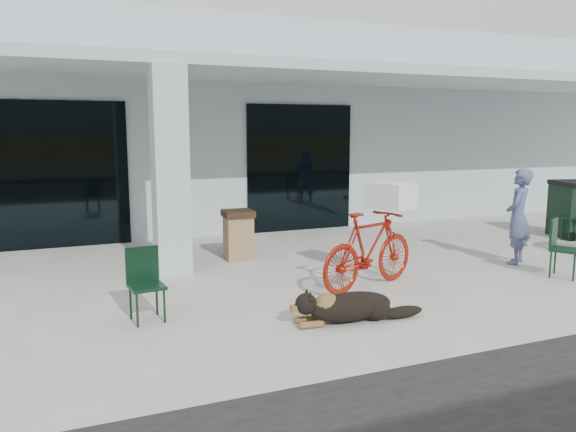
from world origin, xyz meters
name	(u,v)px	position (x,y,z in m)	size (l,w,h in m)	color
ground	(328,304)	(0.00, 0.00, 0.00)	(80.00, 80.00, 0.00)	beige
building	(182,127)	(0.00, 8.50, 2.25)	(22.00, 7.00, 4.50)	#ADBCC4
storefront_glass_left	(49,175)	(-3.20, 4.98, 1.35)	(2.80, 0.06, 2.70)	black
storefront_glass_right	(300,168)	(1.80, 4.98, 1.35)	(2.40, 0.06, 2.70)	black
column	(170,171)	(-1.50, 2.30, 1.56)	(0.50, 0.50, 3.12)	#ADBCC4
overhang	(238,70)	(0.00, 3.60, 3.21)	(22.00, 2.80, 0.18)	#ADBCC4
bicycle	(369,249)	(0.85, 0.44, 0.54)	(0.51, 1.80, 1.08)	maroon
laundry_basket	(391,195)	(1.28, 0.58, 1.26)	(0.59, 0.44, 0.35)	white
dog	(351,305)	(-0.05, -0.70, 0.20)	(1.18, 0.39, 0.39)	black
cup_near_dog	(356,300)	(0.32, -0.15, 0.05)	(0.08, 0.08, 0.11)	white
cafe_chair_near	(147,286)	(-2.20, 0.21, 0.42)	(0.38, 0.42, 0.84)	black
cafe_chair_far_a	(565,249)	(3.81, -0.20, 0.43)	(0.39, 0.43, 0.86)	black
cafe_chair_far_b	(576,217)	(6.36, 1.80, 0.47)	(0.42, 0.46, 0.94)	black
person	(518,217)	(3.81, 0.75, 0.78)	(0.57, 0.37, 1.56)	#465276
trash_receptacle	(238,235)	(-0.29, 2.80, 0.42)	(0.49, 0.49, 0.84)	olive
wheeled_bin	(574,209)	(6.59, 2.05, 0.57)	(0.71, 0.90, 1.15)	black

